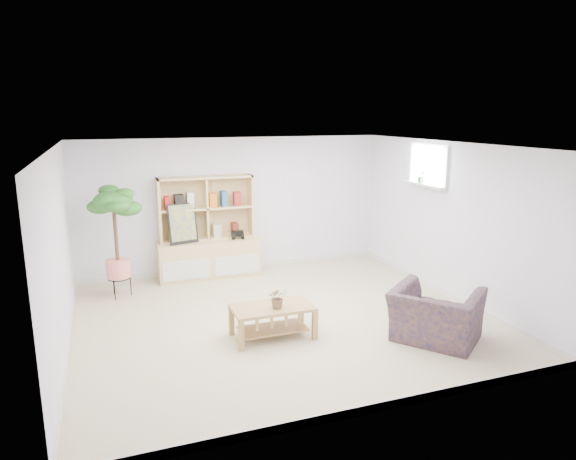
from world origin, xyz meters
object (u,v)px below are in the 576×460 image
object	(u,v)px
storage_unit	(208,228)
armchair	(436,312)
coffee_table	(273,321)
floor_tree	(116,242)

from	to	relation	value
storage_unit	armchair	bearing A→B (deg)	-58.96
armchair	coffee_table	bearing A→B (deg)	29.07
floor_tree	coffee_table	bearing A→B (deg)	-51.39
coffee_table	floor_tree	world-z (taller)	floor_tree
storage_unit	floor_tree	bearing A→B (deg)	-160.53
coffee_table	storage_unit	bearing A→B (deg)	95.57
storage_unit	floor_tree	xyz separation A→B (m)	(-1.52, -0.54, -0.00)
floor_tree	armchair	bearing A→B (deg)	-39.53
coffee_table	floor_tree	size ratio (longest dim) A/B	0.59
storage_unit	coffee_table	bearing A→B (deg)	-84.67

